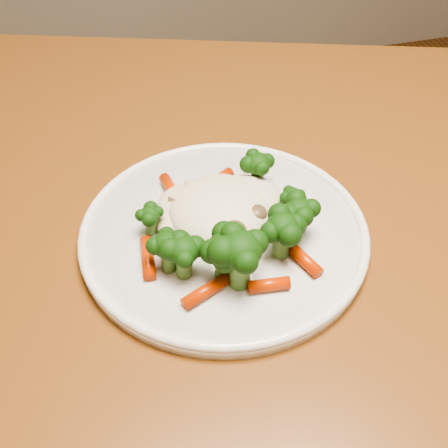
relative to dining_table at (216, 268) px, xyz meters
name	(u,v)px	position (x,y,z in m)	size (l,w,h in m)	color
dining_table	(216,268)	(0.00, 0.00, 0.00)	(1.34, 1.10, 0.75)	brown
plate	(224,234)	(-0.01, -0.05, 0.11)	(0.28, 0.28, 0.01)	white
meal	(229,223)	(0.00, -0.07, 0.14)	(0.18, 0.19, 0.05)	beige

